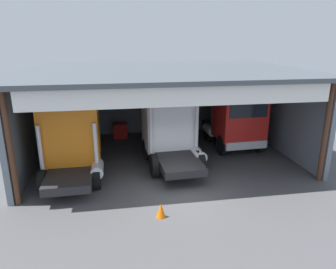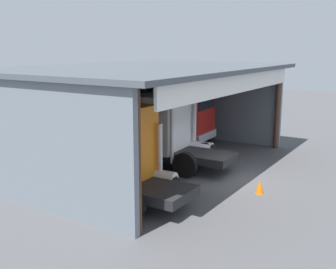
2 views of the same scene
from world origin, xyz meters
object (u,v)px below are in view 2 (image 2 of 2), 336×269
object	(u,v)px
truck_white_right_bay	(167,129)
oil_drum	(118,137)
tool_cart	(60,153)
traffic_cone	(260,187)
truck_red_center_left_bay	(184,114)
truck_orange_left_bay	(120,152)

from	to	relation	value
truck_white_right_bay	oil_drum	world-z (taller)	truck_white_right_bay
oil_drum	tool_cart	distance (m)	4.70
tool_cart	traffic_cone	world-z (taller)	tool_cart
truck_red_center_left_bay	truck_orange_left_bay	bearing A→B (deg)	12.73
traffic_cone	truck_white_right_bay	bearing A→B (deg)	76.37
truck_orange_left_bay	traffic_cone	size ratio (longest dim) A/B	7.95
tool_cart	traffic_cone	distance (m)	10.16
truck_orange_left_bay	oil_drum	xyz separation A→B (m)	(7.03, 5.95, -1.43)
oil_drum	truck_red_center_left_bay	bearing A→B (deg)	-59.73
truck_orange_left_bay	truck_red_center_left_bay	distance (m)	9.38
truck_red_center_left_bay	truck_white_right_bay	bearing A→B (deg)	16.82
oil_drum	traffic_cone	world-z (taller)	oil_drum
truck_red_center_left_bay	traffic_cone	world-z (taller)	truck_red_center_left_bay
oil_drum	truck_white_right_bay	bearing A→B (deg)	-113.82
truck_orange_left_bay	oil_drum	size ratio (longest dim) A/B	4.75
truck_orange_left_bay	oil_drum	bearing A→B (deg)	39.43
truck_white_right_bay	truck_orange_left_bay	bearing A→B (deg)	-171.00
truck_white_right_bay	tool_cart	size ratio (longest dim) A/B	5.02
truck_orange_left_bay	truck_red_center_left_bay	bearing A→B (deg)	14.74
truck_red_center_left_bay	tool_cart	xyz separation A→B (m)	(-6.71, 3.33, -1.38)
truck_white_right_bay	tool_cart	world-z (taller)	truck_white_right_bay
truck_orange_left_bay	tool_cart	xyz separation A→B (m)	(2.33, 5.84, -1.40)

